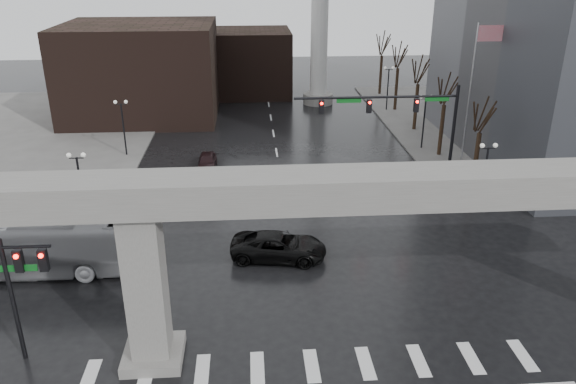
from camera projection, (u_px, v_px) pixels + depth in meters
The scene contains 23 objects.
ground at pixel (309, 351), 25.63m from camera, with size 160.00×160.00×0.00m, color black.
sidewalk_ne at pixel (513, 122), 60.39m from camera, with size 28.00×36.00×0.15m, color slate.
sidewalk_nw at pixel (17, 132), 56.93m from camera, with size 28.00×36.00×0.15m, color slate.
elevated_guideway at pixel (342, 214), 23.03m from camera, with size 48.00×2.60×8.70m.
building_far_left at pixel (142, 71), 61.32m from camera, with size 16.00×14.00×10.00m, color black.
building_far_mid at pixel (251, 62), 71.69m from camera, with size 10.00×10.00×8.00m, color black.
signal_mast_arm at pixel (405, 115), 41.22m from camera, with size 12.12×0.43×8.00m.
signal_left_pole at pixel (21, 279), 23.69m from camera, with size 2.30×0.30×6.00m.
flagpole_assembly at pixel (475, 82), 43.91m from camera, with size 2.06×0.12×12.00m.
lamp_right_0 at pixel (486, 166), 38.03m from camera, with size 1.22×0.32×5.11m.
lamp_right_1 at pixel (425, 113), 50.89m from camera, with size 1.22×0.32×5.11m.
lamp_right_2 at pixel (388, 81), 63.74m from camera, with size 1.22×0.32×5.11m.
lamp_left_0 at pixel (79, 177), 36.23m from camera, with size 1.22×0.32×5.11m.
lamp_left_1 at pixel (122, 119), 49.09m from camera, with size 1.22×0.32×5.11m.
lamp_left_2 at pixel (148, 84), 61.94m from camera, with size 1.22×0.32×5.11m.
tree_right_0 at pixel (477, 156), 42.05m from camera, with size 1.09×1.58×7.50m.
tree_right_1 at pixel (442, 125), 49.38m from camera, with size 1.09×1.61×7.67m.
tree_right_2 at pixel (417, 103), 56.70m from camera, with size 1.10×1.63×7.85m.
tree_right_3 at pixel (397, 85), 64.02m from camera, with size 1.11×1.66×8.02m.
tree_right_4 at pixel (381, 71), 71.34m from camera, with size 1.12×1.69×8.19m.
pickup_truck at pixel (279, 246), 33.19m from camera, with size 2.60×5.63×1.57m, color black.
city_bus at pixel (30, 244), 31.44m from camera, with size 2.91×12.42×3.46m, color #96969A.
far_car at pixel (207, 161), 47.22m from camera, with size 1.52×3.78×1.29m, color black.
Camera 1 is at (-2.48, -20.63, 16.71)m, focal length 35.00 mm.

